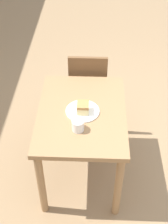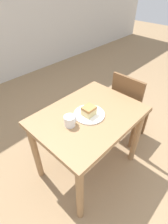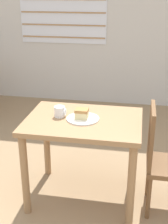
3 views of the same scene
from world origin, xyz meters
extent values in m
plane|color=#997A56|center=(0.00, 0.00, 0.00)|extent=(14.00, 14.00, 0.00)
cube|color=#9E754C|center=(0.04, 0.55, 0.72)|extent=(0.93, 0.69, 0.04)
cylinder|color=#9E754C|center=(-0.37, 0.26, 0.35)|extent=(0.06, 0.06, 0.70)
cylinder|color=#9E754C|center=(0.46, 0.26, 0.35)|extent=(0.06, 0.06, 0.70)
cylinder|color=#9E754C|center=(-0.37, 0.85, 0.35)|extent=(0.06, 0.06, 0.70)
cylinder|color=#9E754C|center=(0.46, 0.85, 0.35)|extent=(0.06, 0.06, 0.70)
cube|color=brown|center=(0.75, 0.52, 0.40)|extent=(0.37, 0.37, 0.04)
cylinder|color=brown|center=(0.91, 0.37, 0.19)|extent=(0.04, 0.04, 0.38)
cylinder|color=brown|center=(0.91, 0.68, 0.19)|extent=(0.04, 0.04, 0.38)
cylinder|color=brown|center=(0.60, 0.37, 0.19)|extent=(0.04, 0.04, 0.38)
cylinder|color=brown|center=(0.60, 0.68, 0.19)|extent=(0.04, 0.04, 0.38)
cube|color=brown|center=(0.58, 0.52, 0.66)|extent=(0.03, 0.35, 0.47)
cylinder|color=white|center=(0.04, 0.55, 0.75)|extent=(0.26, 0.26, 0.01)
cube|color=beige|center=(0.03, 0.54, 0.78)|extent=(0.10, 0.09, 0.05)
cube|color=#B27F47|center=(0.03, 0.54, 0.82)|extent=(0.10, 0.09, 0.02)
cylinder|color=white|center=(-0.16, 0.57, 0.79)|extent=(0.09, 0.09, 0.09)
torus|color=white|center=(-0.12, 0.57, 0.79)|extent=(0.02, 0.06, 0.06)
camera|label=1|loc=(-1.75, 0.46, 2.35)|focal=50.00mm
camera|label=2|loc=(-0.81, -0.20, 1.68)|focal=28.00mm
camera|label=3|loc=(0.46, -1.70, 1.73)|focal=50.00mm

